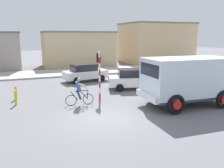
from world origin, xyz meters
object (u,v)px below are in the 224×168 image
object	(u,v)px
traffic_light_pole	(99,68)
bollard_far	(16,93)
car_white_mid	(134,79)
bollard_near	(16,98)
car_red_near	(85,73)
truck_foreground	(187,78)
cyclist	(79,91)

from	to	relation	value
traffic_light_pole	bollard_far	xyz separation A→B (m)	(-5.22, 1.90, -1.62)
car_white_mid	bollard_near	size ratio (longest dim) A/B	4.80
car_red_near	truck_foreground	bearing A→B (deg)	-68.83
traffic_light_pole	car_white_mid	size ratio (longest dim) A/B	0.74
car_red_near	bollard_far	size ratio (longest dim) A/B	4.70
traffic_light_pole	bollard_far	size ratio (longest dim) A/B	3.56
bollard_far	traffic_light_pole	bearing A→B (deg)	-19.94
car_red_near	cyclist	bearing A→B (deg)	-107.27
cyclist	car_red_near	size ratio (longest dim) A/B	0.41
car_white_mid	traffic_light_pole	bearing A→B (deg)	-151.73
truck_foreground	bollard_far	size ratio (longest dim) A/B	6.11
bollard_near	truck_foreground	bearing A→B (deg)	-21.30
truck_foreground	cyclist	size ratio (longest dim) A/B	3.18
bollard_far	car_red_near	bearing A→B (deg)	37.41
cyclist	bollard_near	world-z (taller)	cyclist
truck_foreground	bollard_near	distance (m)	10.48
bollard_near	bollard_far	xyz separation A→B (m)	(0.00, 1.40, 0.00)
car_white_mid	bollard_far	distance (m)	8.70
traffic_light_pole	bollard_near	world-z (taller)	traffic_light_pole
truck_foreground	car_white_mid	xyz separation A→B (m)	(-1.00, 5.15, -0.85)
car_red_near	bollard_far	distance (m)	7.48
truck_foreground	cyclist	world-z (taller)	truck_foreground
cyclist	car_red_near	distance (m)	7.74
truck_foreground	cyclist	distance (m)	6.54
car_white_mid	truck_foreground	bearing A→B (deg)	-79.00
cyclist	car_white_mid	xyz separation A→B (m)	(5.06, 2.82, -0.05)
bollard_near	bollard_far	size ratio (longest dim) A/B	1.00
car_white_mid	bollard_far	size ratio (longest dim) A/B	4.80
truck_foreground	bollard_near	size ratio (longest dim) A/B	6.11
car_white_mid	bollard_near	bearing A→B (deg)	-171.04
cyclist	car_white_mid	size ratio (longest dim) A/B	0.40
cyclist	car_white_mid	distance (m)	5.79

